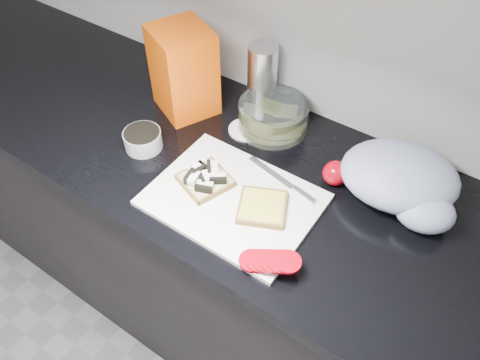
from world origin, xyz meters
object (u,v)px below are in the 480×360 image
object	(u,v)px
cutting_board	(233,200)
bread_bag	(184,71)
glass_bowl	(273,116)
steel_canister	(262,78)

from	to	relation	value
cutting_board	bread_bag	bearing A→B (deg)	145.08
glass_bowl	bread_bag	size ratio (longest dim) A/B	0.78
cutting_board	bread_bag	xyz separation A→B (m)	(-0.33, 0.23, 0.12)
glass_bowl	bread_bag	xyz separation A→B (m)	(-0.26, -0.06, 0.09)
glass_bowl	steel_canister	xyz separation A→B (m)	(-0.08, 0.06, 0.06)
cutting_board	bread_bag	size ratio (longest dim) A/B	1.59
bread_bag	steel_canister	size ratio (longest dim) A/B	1.24
glass_bowl	steel_canister	bearing A→B (deg)	142.26
bread_bag	glass_bowl	bearing A→B (deg)	39.08
bread_bag	cutting_board	bearing A→B (deg)	-9.41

